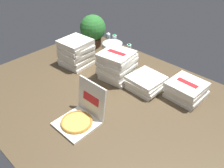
% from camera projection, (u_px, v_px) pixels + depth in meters
% --- Properties ---
extents(ground_plane, '(3.20, 2.40, 0.02)m').
position_uv_depth(ground_plane, '(104.00, 96.00, 2.69)').
color(ground_plane, '#4C3D28').
extents(open_pizza_box, '(0.38, 0.44, 0.40)m').
position_uv_depth(open_pizza_box, '(81.00, 116.00, 2.30)').
color(open_pizza_box, silver).
rests_on(open_pizza_box, ground_plane).
extents(pizza_stack_right_mid, '(0.44, 0.44, 0.37)m').
position_uv_depth(pizza_stack_right_mid, '(117.00, 65.00, 2.90)').
color(pizza_stack_right_mid, silver).
rests_on(pizza_stack_right_mid, ground_plane).
extents(pizza_stack_right_near, '(0.41, 0.42, 0.21)m').
position_uv_depth(pizza_stack_right_near, '(186.00, 90.00, 2.61)').
color(pizza_stack_right_near, silver).
rests_on(pizza_stack_right_near, ground_plane).
extents(pizza_stack_left_far, '(0.43, 0.43, 0.37)m').
position_uv_depth(pizza_stack_left_far, '(76.00, 52.00, 3.19)').
color(pizza_stack_left_far, silver).
rests_on(pizza_stack_left_far, ground_plane).
extents(pizza_stack_center_near, '(0.41, 0.41, 0.16)m').
position_uv_depth(pizza_stack_center_near, '(146.00, 83.00, 2.76)').
color(pizza_stack_center_near, silver).
rests_on(pizza_stack_center_near, ground_plane).
extents(ice_bucket, '(0.31, 0.31, 0.18)m').
position_uv_depth(ice_bucket, '(112.00, 48.00, 3.50)').
color(ice_bucket, '#B7BABF').
rests_on(ice_bucket, ground_plane).
extents(water_bottle_0, '(0.06, 0.06, 0.23)m').
position_uv_depth(water_bottle_0, '(115.00, 42.00, 3.65)').
color(water_bottle_0, white).
rests_on(water_bottle_0, ground_plane).
extents(water_bottle_1, '(0.06, 0.06, 0.23)m').
position_uv_depth(water_bottle_1, '(108.00, 40.00, 3.69)').
color(water_bottle_1, silver).
rests_on(water_bottle_1, ground_plane).
extents(water_bottle_2, '(0.06, 0.06, 0.23)m').
position_uv_depth(water_bottle_2, '(129.00, 51.00, 3.37)').
color(water_bottle_2, silver).
rests_on(water_bottle_2, ground_plane).
extents(potted_plant, '(0.41, 0.41, 0.51)m').
position_uv_depth(potted_plant, '(93.00, 29.00, 3.62)').
color(potted_plant, '#513323').
rests_on(potted_plant, ground_plane).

